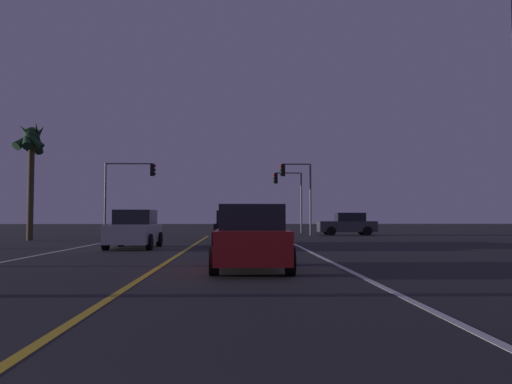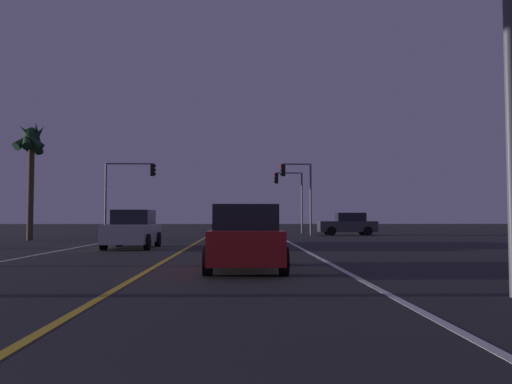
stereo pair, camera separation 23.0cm
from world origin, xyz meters
The scene contains 12 objects.
lane_edge_right centered at (5.05, 15.33, 0.00)m, with size 0.16×42.67×0.01m, color silver.
lane_edge_left centered at (-5.05, 15.33, 0.00)m, with size 0.16×42.67×0.01m, color silver.
lane_center_divider centered at (0.00, 15.33, 0.00)m, with size 0.16×42.67×0.01m, color gold.
car_lead_same_lane centered at (2.52, 12.93, 0.82)m, with size 2.02×4.30×1.70m.
car_crossing_side centered at (10.48, 37.88, 0.82)m, with size 4.30×2.02×1.70m.
car_oncoming centered at (-2.40, 22.32, 0.82)m, with size 2.02×4.30×1.70m.
car_ahead_far centered at (1.94, 25.38, 0.82)m, with size 2.02×4.30×1.70m.
traffic_light_near_right centered at (6.49, 37.17, 3.95)m, with size 2.37×0.36×5.37m.
traffic_light_near_left centered at (-5.77, 37.17, 4.02)m, with size 3.75×0.36×5.36m.
traffic_light_far_right centered at (6.41, 42.67, 3.83)m, with size 2.49×0.36×5.18m.
street_lamp_right_near centered at (6.65, 8.28, 5.13)m, with size 2.22×0.44×8.08m.
palm_tree_left_far centered at (-10.11, 30.08, 5.63)m, with size 2.08×2.24×7.11m.
Camera 1 is at (2.18, -0.43, 1.39)m, focal length 35.69 mm.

